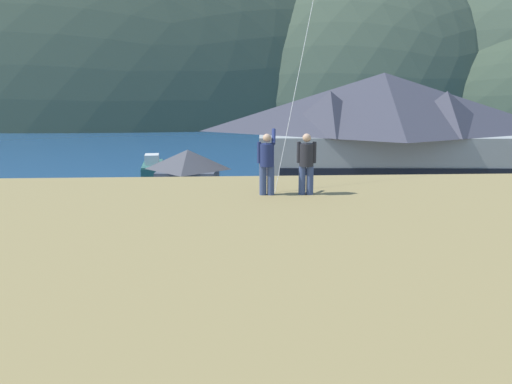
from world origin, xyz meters
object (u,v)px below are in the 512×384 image
at_px(parked_car_mid_row_center, 142,260).
at_px(person_kite_flyer, 267,162).
at_px(wharf_dock, 181,173).
at_px(person_companion, 306,162).
at_px(storage_shed_waterside, 188,176).
at_px(moored_boat_wharfside, 152,166).
at_px(parking_light_pole, 267,192).
at_px(parked_car_back_row_left, 284,297).
at_px(parked_car_corner_spot, 102,301).
at_px(parked_car_lone_by_shed, 319,250).
at_px(harbor_lodge, 382,135).
at_px(parked_car_back_row_right, 488,247).

relative_size(parked_car_mid_row_center, person_kite_flyer, 2.28).
distance_m(parked_car_mid_row_center, person_kite_flyer, 16.01).
bearing_deg(wharf_dock, person_companion, -80.68).
relative_size(storage_shed_waterside, moored_boat_wharfside, 0.81).
distance_m(wharf_dock, parking_light_pole, 27.84).
bearing_deg(moored_boat_wharfside, parked_car_back_row_left, -74.45).
bearing_deg(parked_car_mid_row_center, parked_car_corner_spot, -99.30).
distance_m(parked_car_back_row_left, parking_light_pole, 10.56).
distance_m(parked_car_back_row_left, person_kite_flyer, 10.56).
relative_size(storage_shed_waterside, wharf_dock, 0.36).
distance_m(parked_car_back_row_left, person_companion, 10.47).
xyz_separation_m(storage_shed_waterside, person_kite_flyer, (4.42, -30.75, 5.88)).
xyz_separation_m(moored_boat_wharfside, person_kite_flyer, (9.59, -46.92, 7.60)).
relative_size(parked_car_mid_row_center, parked_car_lone_by_shed, 0.98).
relative_size(wharf_dock, parked_car_back_row_left, 3.61).
bearing_deg(parked_car_lone_by_shed, parked_car_mid_row_center, -173.65).
distance_m(harbor_lodge, parked_car_lone_by_shed, 18.32).
xyz_separation_m(moored_boat_wharfside, parking_light_pole, (10.89, -29.16, 3.01)).
height_order(storage_shed_waterside, person_companion, person_companion).
bearing_deg(person_companion, parking_light_pole, 89.40).
bearing_deg(person_companion, parked_car_back_row_left, 88.12).
height_order(parked_car_corner_spot, parked_car_back_row_left, same).
bearing_deg(person_kite_flyer, person_companion, -0.97).
relative_size(parked_car_mid_row_center, parked_car_corner_spot, 1.00).
height_order(harbor_lodge, parked_car_lone_by_shed, harbor_lodge).
distance_m(harbor_lodge, person_companion, 31.97).
xyz_separation_m(wharf_dock, parked_car_back_row_left, (7.53, -36.82, 0.71)).
xyz_separation_m(parked_car_mid_row_center, person_companion, (6.85, -13.09, 7.24)).
xyz_separation_m(moored_boat_wharfside, parked_car_back_row_left, (10.96, -39.38, 0.34)).
relative_size(wharf_dock, parked_car_corner_spot, 3.69).
xyz_separation_m(parked_car_back_row_right, person_kite_flyer, (-13.80, -14.21, 7.25)).
xyz_separation_m(person_kite_flyer, person_companion, (1.12, -0.02, -0.02)).
height_order(wharf_dock, parked_car_back_row_left, parked_car_back_row_left).
xyz_separation_m(moored_boat_wharfside, parked_car_mid_row_center, (3.86, -33.85, 0.34)).
distance_m(harbor_lodge, parked_car_mid_row_center, 24.89).
height_order(harbor_lodge, parking_light_pole, harbor_lodge).
height_order(wharf_dock, parked_car_mid_row_center, parked_car_mid_row_center).
relative_size(moored_boat_wharfside, parked_car_lone_by_shed, 1.61).
bearing_deg(person_companion, parked_car_corner_spot, 135.77).
bearing_deg(parked_car_back_row_left, parked_car_mid_row_center, 142.12).
xyz_separation_m(parked_car_corner_spot, person_companion, (7.76, -7.55, 7.24)).
bearing_deg(parked_car_corner_spot, parking_light_pole, 52.17).
height_order(parked_car_back_row_right, person_kite_flyer, person_kite_flyer).
height_order(parked_car_mid_row_center, person_companion, person_companion).
relative_size(parking_light_pole, person_kite_flyer, 3.35).
bearing_deg(parked_car_back_row_left, parked_car_back_row_right, 28.16).
distance_m(harbor_lodge, moored_boat_wharfside, 27.82).
relative_size(storage_shed_waterside, parked_car_back_row_left, 1.30).
bearing_deg(parked_car_back_row_left, person_kite_flyer, -100.25).
relative_size(wharf_dock, parking_light_pole, 2.53).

